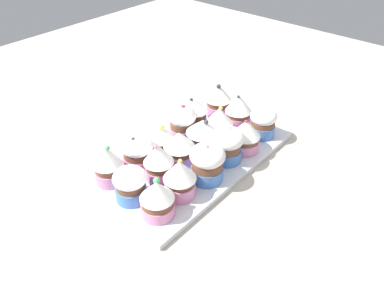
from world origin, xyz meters
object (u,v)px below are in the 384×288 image
cupcake_0 (219,100)px  cupcake_11 (129,183)px  cupcake_15 (207,162)px  baking_tray (192,158)px  cupcake_1 (194,112)px  cupcake_8 (204,134)px  cupcake_17 (157,198)px  cupcake_4 (137,152)px  cupcake_2 (183,122)px  cupcake_13 (246,135)px  cupcake_6 (238,110)px  cupcake_14 (227,144)px  cupcake_3 (161,139)px  cupcake_7 (220,123)px  cupcake_12 (263,122)px  cupcake_10 (159,162)px  cupcake_9 (179,147)px  cupcake_16 (180,178)px  cupcake_5 (108,164)px

cupcake_0 → cupcake_11: cupcake_0 is taller
cupcake_15 → cupcake_11: bearing=-28.8°
baking_tray → cupcake_1: cupcake_1 is taller
cupcake_8 → cupcake_17: same height
cupcake_4 → cupcake_15: 13.92cm
cupcake_4 → cupcake_8: 14.13cm
cupcake_0 → cupcake_1: cupcake_0 is taller
cupcake_2 → cupcake_13: bearing=112.2°
cupcake_1 → cupcake_6: size_ratio=0.97×
cupcake_4 → cupcake_14: bearing=137.4°
baking_tray → cupcake_3: (2.99, -5.70, 3.88)cm
cupcake_3 → cupcake_7: cupcake_7 is taller
cupcake_3 → cupcake_12: 22.47cm
cupcake_0 → cupcake_17: bearing=20.5°
cupcake_0 → cupcake_11: bearing=9.6°
cupcake_3 → cupcake_13: (-11.82, 12.54, 0.39)cm
cupcake_8 → cupcake_3: bearing=-43.4°
baking_tray → cupcake_1: bearing=-141.7°
cupcake_11 → cupcake_17: cupcake_17 is taller
cupcake_2 → cupcake_6: (-12.30, 5.86, -0.16)cm
cupcake_2 → cupcake_14: cupcake_2 is taller
baking_tray → cupcake_7: 9.88cm
cupcake_0 → cupcake_10: size_ratio=1.02×
cupcake_1 → cupcake_11: (25.23, 6.58, -0.30)cm
baking_tray → cupcake_8: (-3.38, 0.32, 4.34)cm
cupcake_15 → cupcake_12: bearing=-179.6°
cupcake_1 → cupcake_3: size_ratio=1.09×
cupcake_11 → cupcake_9: bearing=-178.4°
cupcake_0 → cupcake_14: (12.63, 11.89, -0.20)cm
cupcake_4 → cupcake_16: cupcake_16 is taller
cupcake_6 → cupcake_13: size_ratio=1.04×
cupcake_5 → cupcake_13: 28.20cm
cupcake_4 → cupcake_3: bearing=178.4°
cupcake_0 → cupcake_14: cupcake_0 is taller
cupcake_5 → cupcake_1: bearing=-179.2°
cupcake_7 → cupcake_8: cupcake_7 is taller
baking_tray → cupcake_12: (-15.80, 6.62, 4.01)cm
cupcake_4 → cupcake_8: cupcake_8 is taller
cupcake_8 → cupcake_11: 19.83cm
cupcake_0 → cupcake_3: bearing=0.5°
cupcake_10 → cupcake_14: 14.33cm
baking_tray → cupcake_13: 11.96cm
cupcake_11 → cupcake_15: bearing=151.2°
cupcake_1 → cupcake_10: 19.47cm
cupcake_8 → cupcake_2: bearing=-92.6°
cupcake_2 → cupcake_5: (19.61, -0.78, 0.17)cm
cupcake_0 → cupcake_2: cupcake_0 is taller
cupcake_13 → cupcake_7: bearing=-89.9°
cupcake_9 → cupcake_10: size_ratio=0.85×
cupcake_2 → cupcake_4: cupcake_2 is taller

